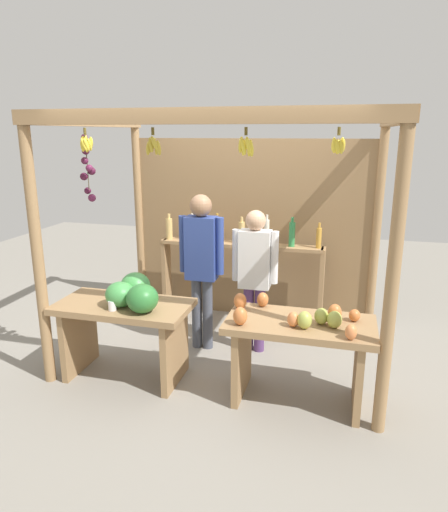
{
  "coord_description": "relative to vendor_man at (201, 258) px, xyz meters",
  "views": [
    {
      "loc": [
        1.12,
        -4.42,
        2.28
      ],
      "look_at": [
        0.0,
        -0.21,
        1.11
      ],
      "focal_mm": 32.31,
      "sensor_mm": 36.0,
      "label": 1
    }
  ],
  "objects": [
    {
      "name": "vendor_man",
      "position": [
        0.0,
        0.0,
        0.0
      ],
      "size": [
        0.48,
        0.23,
        1.67
      ],
      "rotation": [
        0.0,
        0.0,
        -0.16
      ],
      "color": "#484D5B",
      "rests_on": "ground"
    },
    {
      "name": "bottle_shelf_unit",
      "position": [
        0.23,
        0.79,
        -0.21
      ],
      "size": [
        1.98,
        0.22,
        1.36
      ],
      "color": "#99754C",
      "rests_on": "ground"
    },
    {
      "name": "fruit_counter_left",
      "position": [
        -0.47,
        -0.79,
        -0.35
      ],
      "size": [
        1.25,
        0.66,
        1.01
      ],
      "color": "#99754C",
      "rests_on": "ground"
    },
    {
      "name": "market_stall",
      "position": [
        0.29,
        0.49,
        0.43
      ],
      "size": [
        3.09,
        2.2,
        2.46
      ],
      "color": "#99754C",
      "rests_on": "ground"
    },
    {
      "name": "ground_plane",
      "position": [
        0.3,
        0.01,
        -1.01
      ],
      "size": [
        12.0,
        12.0,
        0.0
      ],
      "primitive_type": "plane",
      "color": "gray",
      "rests_on": "ground"
    },
    {
      "name": "vendor_woman",
      "position": [
        0.55,
        0.07,
        -0.1
      ],
      "size": [
        0.48,
        0.21,
        1.53
      ],
      "rotation": [
        0.0,
        0.0,
        -0.11
      ],
      "color": "#57376B",
      "rests_on": "ground"
    },
    {
      "name": "fruit_counter_right",
      "position": [
        1.11,
        -0.78,
        -0.44
      ],
      "size": [
        1.25,
        0.64,
        0.9
      ],
      "color": "#99754C",
      "rests_on": "ground"
    }
  ]
}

